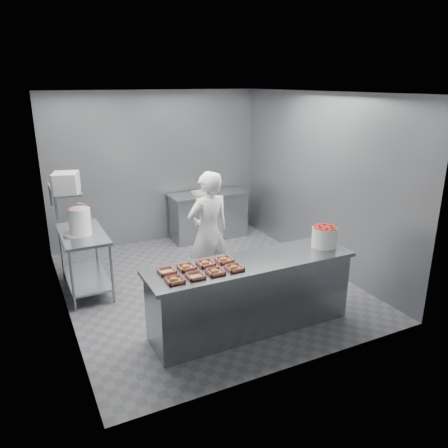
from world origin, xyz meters
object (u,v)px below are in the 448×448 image
at_px(worker, 208,233).
at_px(tray_0, 175,280).
at_px(tray_2, 215,272).
at_px(glaze_bucket, 80,221).
at_px(back_counter, 209,215).
at_px(strawberry_tub, 324,236).
at_px(tray_3, 234,268).
at_px(tray_6, 206,263).
at_px(service_counter, 251,295).
at_px(prep_table, 84,253).
at_px(tray_7, 224,260).
at_px(tray_5, 186,267).
at_px(appliance, 66,183).
at_px(tray_1, 196,276).
at_px(tray_4, 167,271).

bearing_deg(worker, tray_0, 46.49).
distance_m(tray_2, glaze_bucket, 2.31).
bearing_deg(back_counter, strawberry_tub, -86.82).
relative_size(tray_3, glaze_bucket, 0.41).
xyz_separation_m(tray_6, worker, (0.51, 1.04, -0.03)).
xyz_separation_m(tray_3, glaze_bucket, (-1.37, 2.00, 0.18)).
relative_size(tray_3, tray_6, 1.00).
height_order(service_counter, prep_table, same).
height_order(tray_3, glaze_bucket, glaze_bucket).
relative_size(tray_7, strawberry_tub, 0.58).
xyz_separation_m(tray_3, tray_5, (-0.48, 0.26, 0.00)).
bearing_deg(tray_5, strawberry_tub, -3.77).
bearing_deg(appliance, prep_table, 75.20).
bearing_deg(glaze_bucket, appliance, -127.16).
bearing_deg(tray_7, appliance, 134.35).
bearing_deg(tray_0, tray_3, 0.00).
height_order(back_counter, tray_1, tray_1).
height_order(tray_6, glaze_bucket, glaze_bucket).
height_order(prep_table, tray_1, tray_1).
xyz_separation_m(worker, glaze_bucket, (-1.64, 0.70, 0.21)).
bearing_deg(back_counter, service_counter, -105.48).
relative_size(tray_3, tray_5, 1.00).
height_order(tray_1, tray_4, same).
distance_m(tray_3, worker, 1.33).
bearing_deg(strawberry_tub, tray_4, 176.66).
bearing_deg(prep_table, tray_1, -67.35).
height_order(tray_1, strawberry_tub, strawberry_tub).
relative_size(tray_1, tray_7, 1.00).
bearing_deg(tray_3, glaze_bucket, 124.36).
distance_m(tray_4, tray_7, 0.72).
height_order(service_counter, strawberry_tub, strawberry_tub).
distance_m(tray_4, strawberry_tub, 2.11).
xyz_separation_m(service_counter, tray_3, (-0.31, -0.13, 0.47)).
height_order(service_counter, back_counter, same).
height_order(tray_6, appliance, appliance).
distance_m(tray_5, worker, 1.29).
height_order(tray_1, tray_5, tray_5).
relative_size(tray_1, tray_2, 1.00).
relative_size(tray_6, glaze_bucket, 0.41).
height_order(tray_0, tray_7, same).
bearing_deg(tray_6, tray_5, 180.00).
xyz_separation_m(service_counter, glaze_bucket, (-1.67, 1.87, 0.65)).
height_order(tray_5, tray_7, same).
height_order(service_counter, tray_0, tray_0).
bearing_deg(tray_7, worker, 75.61).
distance_m(tray_4, tray_6, 0.48).
xyz_separation_m(back_counter, tray_5, (-1.69, -3.12, 0.47)).
height_order(service_counter, worker, worker).
distance_m(back_counter, strawberry_tub, 3.30).
xyz_separation_m(tray_2, glaze_bucket, (-1.13, 2.00, 0.18)).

